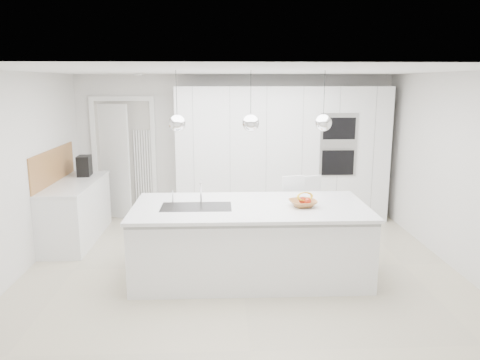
{
  "coord_description": "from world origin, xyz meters",
  "views": [
    {
      "loc": [
        -0.25,
        -5.74,
        2.37
      ],
      "look_at": [
        0.0,
        0.3,
        1.1
      ],
      "focal_mm": 35.0,
      "sensor_mm": 36.0,
      "label": 1
    }
  ],
  "objects_px": {
    "fruit_bowl": "(303,203)",
    "bar_stool_left": "(294,216)",
    "bar_stool_right": "(312,213)",
    "island_base": "(250,243)",
    "espresso_machine": "(84,166)"
  },
  "relations": [
    {
      "from": "fruit_bowl",
      "to": "bar_stool_left",
      "type": "bearing_deg",
      "value": 87.71
    },
    {
      "from": "bar_stool_right",
      "to": "bar_stool_left",
      "type": "bearing_deg",
      "value": -168.38
    },
    {
      "from": "fruit_bowl",
      "to": "bar_stool_left",
      "type": "height_order",
      "value": "bar_stool_left"
    },
    {
      "from": "island_base",
      "to": "bar_stool_right",
      "type": "bearing_deg",
      "value": 46.42
    },
    {
      "from": "espresso_machine",
      "to": "bar_stool_right",
      "type": "bearing_deg",
      "value": -19.96
    },
    {
      "from": "island_base",
      "to": "bar_stool_left",
      "type": "xyz_separation_m",
      "value": [
        0.67,
        0.82,
        0.1
      ]
    },
    {
      "from": "island_base",
      "to": "bar_stool_left",
      "type": "distance_m",
      "value": 1.06
    },
    {
      "from": "island_base",
      "to": "espresso_machine",
      "type": "relative_size",
      "value": 8.72
    },
    {
      "from": "fruit_bowl",
      "to": "bar_stool_right",
      "type": "height_order",
      "value": "bar_stool_right"
    },
    {
      "from": "island_base",
      "to": "bar_stool_left",
      "type": "relative_size",
      "value": 2.62
    },
    {
      "from": "island_base",
      "to": "fruit_bowl",
      "type": "distance_m",
      "value": 0.81
    },
    {
      "from": "fruit_bowl",
      "to": "island_base",
      "type": "bearing_deg",
      "value": 177.04
    },
    {
      "from": "bar_stool_right",
      "to": "espresso_machine",
      "type": "bearing_deg",
      "value": 142.82
    },
    {
      "from": "bar_stool_right",
      "to": "fruit_bowl",
      "type": "bearing_deg",
      "value": -128.57
    },
    {
      "from": "island_base",
      "to": "bar_stool_left",
      "type": "height_order",
      "value": "bar_stool_left"
    }
  ]
}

